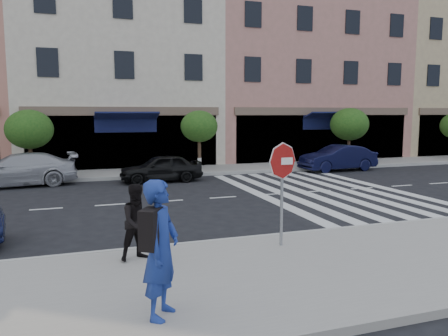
# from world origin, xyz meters

# --- Properties ---
(ground) EXTENTS (120.00, 120.00, 0.00)m
(ground) POSITION_xyz_m (0.00, 0.00, 0.00)
(ground) COLOR black
(ground) RESTS_ON ground
(sidewalk_near) EXTENTS (60.00, 4.50, 0.15)m
(sidewalk_near) POSITION_xyz_m (0.00, -3.75, 0.07)
(sidewalk_near) COLOR gray
(sidewalk_near) RESTS_ON ground
(sidewalk_far) EXTENTS (60.00, 3.00, 0.15)m
(sidewalk_far) POSITION_xyz_m (0.00, 11.00, 0.07)
(sidewalk_far) COLOR gray
(sidewalk_far) RESTS_ON ground
(building_centre) EXTENTS (11.00, 9.00, 11.00)m
(building_centre) POSITION_xyz_m (-0.50, 17.00, 5.50)
(building_centre) COLOR beige
(building_centre) RESTS_ON ground
(building_east_mid) EXTENTS (13.00, 9.00, 13.00)m
(building_east_mid) POSITION_xyz_m (11.50, 17.00, 6.50)
(building_east_mid) COLOR tan
(building_east_mid) RESTS_ON ground
(building_east_far) EXTENTS (12.00, 9.00, 12.00)m
(building_east_far) POSITION_xyz_m (24.00, 17.00, 6.00)
(building_east_far) COLOR tan
(building_east_far) RESTS_ON ground
(street_tree_wb) EXTENTS (2.10, 2.10, 3.06)m
(street_tree_wb) POSITION_xyz_m (-5.00, 10.80, 2.31)
(street_tree_wb) COLOR #473323
(street_tree_wb) RESTS_ON sidewalk_far
(street_tree_c) EXTENTS (1.90, 1.90, 3.04)m
(street_tree_c) POSITION_xyz_m (3.00, 10.80, 2.36)
(street_tree_c) COLOR #473323
(street_tree_c) RESTS_ON sidewalk_far
(street_tree_ea) EXTENTS (2.20, 2.20, 3.19)m
(street_tree_ea) POSITION_xyz_m (12.00, 10.80, 2.39)
(street_tree_ea) COLOR #473323
(street_tree_ea) RESTS_ON sidewalk_far
(stop_sign) EXTENTS (0.81, 0.11, 2.30)m
(stop_sign) POSITION_xyz_m (1.24, -2.35, 1.83)
(stop_sign) COLOR gray
(stop_sign) RESTS_ON sidewalk_near
(photographer) EXTENTS (0.80, 0.87, 2.01)m
(photographer) POSITION_xyz_m (-1.90, -4.86, 1.15)
(photographer) COLOR navy
(photographer) RESTS_ON sidewalk_near
(walker) EXTENTS (0.88, 0.76, 1.53)m
(walker) POSITION_xyz_m (-1.89, -2.26, 0.92)
(walker) COLOR black
(walker) RESTS_ON sidewalk_near
(car_far_left) EXTENTS (4.93, 2.40, 1.38)m
(car_far_left) POSITION_xyz_m (-5.39, 9.10, 0.69)
(car_far_left) COLOR #A7A6AC
(car_far_left) RESTS_ON ground
(car_far_mid) EXTENTS (3.66, 1.55, 1.24)m
(car_far_mid) POSITION_xyz_m (0.54, 8.34, 0.62)
(car_far_mid) COLOR black
(car_far_mid) RESTS_ON ground
(car_far_right) EXTENTS (4.20, 1.62, 1.37)m
(car_far_right) POSITION_xyz_m (10.13, 9.03, 0.68)
(car_far_right) COLOR black
(car_far_right) RESTS_ON ground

